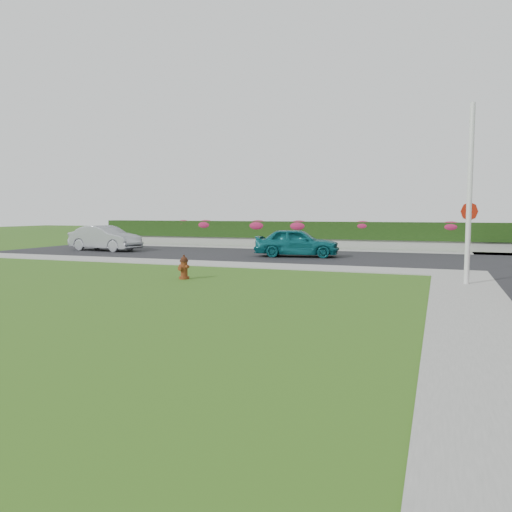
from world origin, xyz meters
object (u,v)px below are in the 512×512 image
at_px(sedan_teal, 297,242).
at_px(utility_pole, 469,195).
at_px(sedan_silver, 105,238).
at_px(stop_sign, 469,220).
at_px(fire_hydrant, 184,268).

bearing_deg(sedan_teal, utility_pole, -144.34).
bearing_deg(sedan_teal, sedan_silver, 80.25).
relative_size(utility_pole, stop_sign, 2.09).
height_order(sedan_teal, sedan_silver, sedan_silver).
distance_m(sedan_teal, sedan_silver, 11.76).
distance_m(fire_hydrant, sedan_teal, 9.49).
xyz_separation_m(fire_hydrant, stop_sign, (9.26, 5.16, 1.62)).
distance_m(fire_hydrant, utility_pole, 9.56).
distance_m(utility_pole, stop_sign, 3.47).
distance_m(sedan_silver, utility_pole, 20.95).
bearing_deg(fire_hydrant, utility_pole, 29.75).
relative_size(sedan_teal, utility_pole, 0.76).
bearing_deg(sedan_silver, sedan_teal, -83.72).
relative_size(fire_hydrant, sedan_teal, 0.20).
height_order(sedan_silver, utility_pole, utility_pole).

